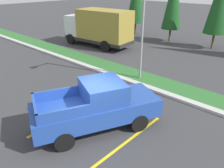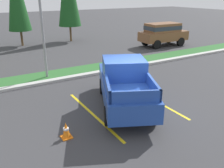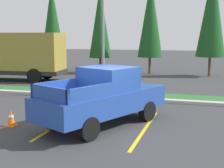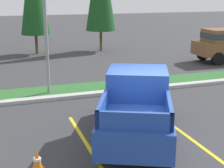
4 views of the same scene
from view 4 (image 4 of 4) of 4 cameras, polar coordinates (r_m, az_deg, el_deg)
ground_plane at (r=10.22m, az=6.02°, el=-9.73°), size 120.00×120.00×0.00m
parking_line_near at (r=9.97m, az=-4.21°, el=-10.35°), size 0.12×4.80×0.01m
parking_line_far at (r=11.08m, az=11.62°, el=-7.90°), size 0.12×4.80×0.01m
curb_strip at (r=14.58m, az=-2.26°, el=-1.61°), size 56.00×0.40×0.15m
grass_median at (r=15.60m, az=-3.43°, el=-0.65°), size 56.00×1.80×0.06m
pickup_truck_main at (r=10.09m, az=4.28°, el=-3.66°), size 3.91×5.52×2.10m
street_light at (r=14.25m, az=-11.29°, el=12.41°), size 0.24×1.49×6.25m
traffic_cone at (r=8.67m, az=-12.61°, el=-12.74°), size 0.36×0.36×0.60m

